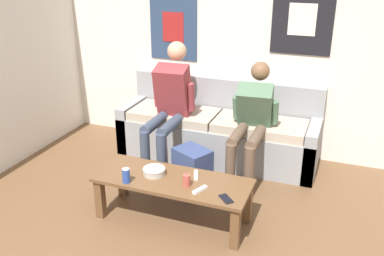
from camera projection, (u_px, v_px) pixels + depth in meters
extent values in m
cube|color=silver|center=(243.00, 39.00, 4.65)|extent=(10.00, 0.05, 2.55)
cube|color=navy|center=(173.00, 27.00, 4.85)|extent=(0.57, 0.01, 0.74)
cube|color=maroon|center=(173.00, 27.00, 4.84)|extent=(0.26, 0.01, 0.33)
cube|color=black|center=(302.00, 20.00, 4.32)|extent=(0.62, 0.01, 0.71)
cube|color=silver|center=(302.00, 20.00, 4.31)|extent=(0.28, 0.01, 0.32)
cube|color=gray|center=(225.00, 114.00, 4.95)|extent=(2.19, 0.13, 0.85)
cube|color=gray|center=(215.00, 142.00, 4.73)|extent=(2.19, 0.55, 0.42)
cube|color=gray|center=(132.00, 124.00, 5.05)|extent=(0.12, 0.55, 0.54)
cube|color=gray|center=(312.00, 151.00, 4.37)|extent=(0.12, 0.55, 0.54)
cube|color=#B2A38E|center=(175.00, 114.00, 4.79)|extent=(0.96, 0.51, 0.10)
cube|color=#B2A38E|center=(260.00, 126.00, 4.47)|extent=(0.96, 0.51, 0.10)
cube|color=brown|center=(173.00, 181.00, 3.60)|extent=(1.32, 0.50, 0.03)
cube|color=brown|center=(123.00, 178.00, 4.04)|extent=(0.07, 0.07, 0.36)
cube|color=brown|center=(248.00, 203.00, 3.64)|extent=(0.07, 0.07, 0.36)
cube|color=brown|center=(100.00, 198.00, 3.70)|extent=(0.07, 0.07, 0.36)
cube|color=brown|center=(235.00, 228.00, 3.30)|extent=(0.07, 0.07, 0.36)
cylinder|color=#384256|center=(154.00, 124.00, 4.40)|extent=(0.11, 0.45, 0.11)
cylinder|color=#384256|center=(145.00, 154.00, 4.30)|extent=(0.10, 0.10, 0.50)
cube|color=#232328|center=(143.00, 179.00, 4.34)|extent=(0.11, 0.25, 0.05)
cylinder|color=#384256|center=(170.00, 126.00, 4.35)|extent=(0.11, 0.45, 0.11)
cylinder|color=#384256|center=(161.00, 157.00, 4.24)|extent=(0.10, 0.10, 0.50)
cube|color=#232328|center=(159.00, 182.00, 4.28)|extent=(0.11, 0.25, 0.05)
cube|color=maroon|center=(173.00, 91.00, 4.53)|extent=(0.36, 0.38, 0.60)
sphere|color=tan|center=(177.00, 51.00, 4.47)|extent=(0.20, 0.20, 0.20)
cylinder|color=maroon|center=(157.00, 93.00, 4.62)|extent=(0.08, 0.12, 0.32)
cylinder|color=maroon|center=(191.00, 97.00, 4.49)|extent=(0.08, 0.12, 0.32)
cylinder|color=brown|center=(237.00, 135.00, 4.12)|extent=(0.11, 0.44, 0.11)
cylinder|color=brown|center=(230.00, 168.00, 4.02)|extent=(0.10, 0.10, 0.50)
cube|color=#232328|center=(227.00, 195.00, 4.06)|extent=(0.11, 0.25, 0.05)
cylinder|color=brown|center=(256.00, 138.00, 4.06)|extent=(0.11, 0.44, 0.11)
cylinder|color=brown|center=(249.00, 171.00, 3.97)|extent=(0.10, 0.10, 0.50)
cube|color=#232328|center=(246.00, 198.00, 4.00)|extent=(0.11, 0.25, 0.05)
cube|color=#4C6B51|center=(255.00, 107.00, 4.28)|extent=(0.37, 0.41, 0.50)
sphere|color=brown|center=(260.00, 71.00, 4.28)|extent=(0.19, 0.19, 0.19)
cylinder|color=#4C6B51|center=(237.00, 108.00, 4.37)|extent=(0.08, 0.13, 0.26)
cylinder|color=#4C6B51|center=(274.00, 112.00, 4.24)|extent=(0.08, 0.13, 0.26)
cube|color=navy|center=(192.00, 167.00, 4.21)|extent=(0.42, 0.38, 0.39)
cube|color=navy|center=(184.00, 179.00, 4.17)|extent=(0.25, 0.19, 0.18)
cylinder|color=#B7B2A8|center=(154.00, 171.00, 3.66)|extent=(0.19, 0.19, 0.06)
torus|color=#B7B2A8|center=(154.00, 169.00, 3.65)|extent=(0.20, 0.20, 0.02)
cylinder|color=#B24C42|center=(187.00, 180.00, 3.47)|extent=(0.06, 0.06, 0.10)
cylinder|color=black|center=(187.00, 174.00, 3.45)|extent=(0.00, 0.00, 0.01)
cylinder|color=#28479E|center=(126.00, 176.00, 3.52)|extent=(0.07, 0.07, 0.12)
cylinder|color=silver|center=(126.00, 169.00, 3.49)|extent=(0.06, 0.06, 0.00)
cube|color=white|center=(200.00, 190.00, 3.40)|extent=(0.09, 0.15, 0.02)
cylinder|color=#333842|center=(203.00, 187.00, 3.42)|extent=(0.01, 0.01, 0.00)
cube|color=white|center=(196.00, 175.00, 3.63)|extent=(0.08, 0.15, 0.02)
cylinder|color=#333842|center=(196.00, 172.00, 3.65)|extent=(0.01, 0.01, 0.00)
cube|color=black|center=(226.00, 199.00, 3.29)|extent=(0.14, 0.14, 0.01)
cube|color=black|center=(226.00, 198.00, 3.29)|extent=(0.13, 0.13, 0.00)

